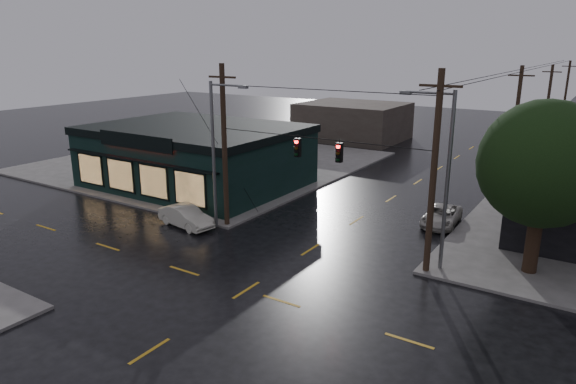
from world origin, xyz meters
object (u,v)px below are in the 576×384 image
Objects in this scene: corner_tree at (544,165)px; utility_pole_ne at (426,273)px; utility_pole_nw at (227,226)px; sedan_cream at (186,217)px; suv_silver at (442,216)px.

utility_pole_ne is (-4.42, -2.70, -5.68)m from corner_tree.
corner_tree is at bearing 8.82° from utility_pole_nw.
sedan_cream reaches higher than suv_silver.
corner_tree reaches higher than sedan_cream.
corner_tree is 2.10× the size of sedan_cream.
corner_tree is at bearing -68.50° from sedan_cream.
corner_tree is 18.52m from utility_pole_nw.
suv_silver is (-1.57, 7.71, 0.60)m from utility_pole_ne.
utility_pole_ne is at bearing -74.97° from sedan_cream.
sedan_cream is at bearing -174.34° from utility_pole_ne.
corner_tree reaches higher than utility_pole_ne.
corner_tree is 20.60m from sedan_cream.
utility_pole_ne reaches higher than sedan_cream.
utility_pole_nw is 2.34× the size of suv_silver.
corner_tree is at bearing -44.51° from suv_silver.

